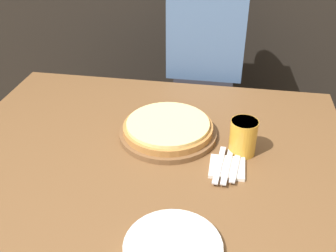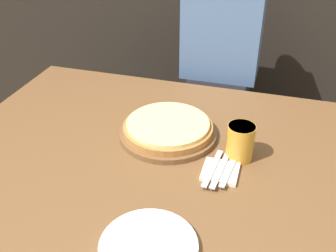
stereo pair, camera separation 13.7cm
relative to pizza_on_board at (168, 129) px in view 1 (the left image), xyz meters
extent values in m
cube|color=brown|center=(-0.05, -0.11, -0.40)|extent=(1.34, 1.07, 0.75)
cylinder|color=brown|center=(0.00, 0.00, -0.02)|extent=(0.34, 0.34, 0.02)
cylinder|color=#A87038|center=(0.00, 0.00, 0.01)|extent=(0.31, 0.31, 0.02)
cylinder|color=#EAD184|center=(0.00, 0.00, 0.02)|extent=(0.29, 0.29, 0.01)
cylinder|color=gold|center=(0.26, -0.06, 0.03)|extent=(0.09, 0.09, 0.12)
cylinder|color=white|center=(0.26, -0.06, 0.09)|extent=(0.09, 0.09, 0.01)
cylinder|color=silver|center=(0.10, -0.50, -0.02)|extent=(0.25, 0.25, 0.02)
cube|color=white|center=(0.21, -0.16, -0.02)|extent=(0.11, 0.11, 0.01)
cube|color=silver|center=(0.19, -0.16, -0.01)|extent=(0.03, 0.19, 0.00)
cube|color=silver|center=(0.21, -0.16, -0.01)|extent=(0.04, 0.19, 0.00)
cube|color=silver|center=(0.24, -0.16, -0.01)|extent=(0.04, 0.16, 0.00)
cube|color=#33333D|center=(0.08, 0.60, -0.41)|extent=(0.28, 0.20, 0.73)
cube|color=#4C6B99|center=(0.08, 0.60, 0.16)|extent=(0.35, 0.20, 0.42)
camera|label=1|loc=(0.19, -1.14, 0.75)|focal=42.00mm
camera|label=2|loc=(0.33, -1.11, 0.75)|focal=42.00mm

